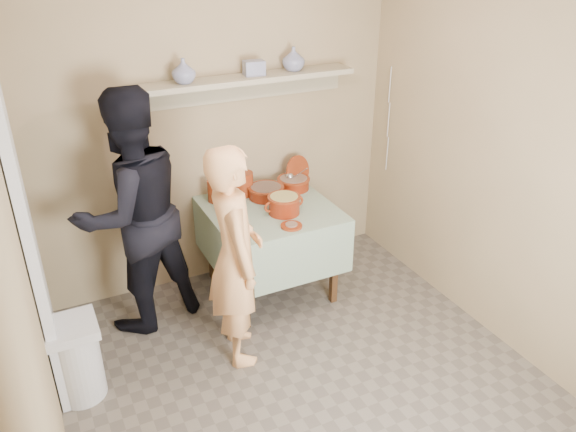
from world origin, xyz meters
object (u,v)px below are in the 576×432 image
serving_table (270,221)px  cazuela_rice (284,203)px  trash_bin (77,360)px  person_helper (133,213)px  person_cook (235,257)px

serving_table → cazuela_rice: (0.06, -0.14, 0.20)m
cazuela_rice → trash_bin: cazuela_rice is taller
serving_table → cazuela_rice: cazuela_rice is taller
trash_bin → cazuela_rice: bearing=14.5°
serving_table → trash_bin: size_ratio=1.74×
serving_table → trash_bin: serving_table is taller
person_helper → serving_table: (1.04, -0.07, -0.27)m
serving_table → trash_bin: (-1.60, -0.56, -0.36)m
person_helper → serving_table: person_helper is taller
cazuela_rice → trash_bin: bearing=-165.5°
person_helper → cazuela_rice: bearing=152.1°
cazuela_rice → trash_bin: (-1.66, -0.43, -0.56)m
trash_bin → person_cook: bearing=-2.3°
serving_table → trash_bin: bearing=-160.6°
person_cook → cazuela_rice: size_ratio=4.72×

